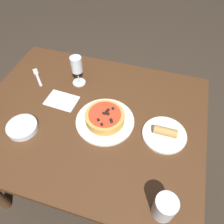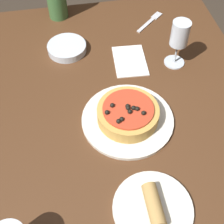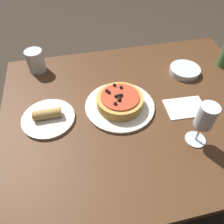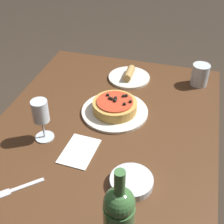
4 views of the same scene
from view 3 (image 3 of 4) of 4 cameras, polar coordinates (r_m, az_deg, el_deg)
The scene contains 9 objects.
ground_plane at distance 1.51m, azimuth 4.86°, elevation -17.48°, with size 14.00×14.00×0.00m, color #382D23.
dining_table at distance 0.99m, azimuth 7.09°, elevation -2.18°, with size 1.14×0.90×0.71m.
dinner_plate at distance 0.90m, azimuth 2.02°, elevation 1.59°, with size 0.29×0.29×0.01m.
pizza at distance 0.88m, azimuth 2.05°, elevation 2.98°, with size 0.19×0.19×0.06m.
wine_glass at distance 0.77m, azimuth 23.22°, elevation -1.53°, with size 0.07×0.07×0.17m.
water_cup at distance 1.13m, azimuth -19.32°, elevation 12.49°, with size 0.08×0.08×0.11m.
side_bowl at distance 1.13m, azimuth 18.44°, elevation 10.28°, with size 0.14×0.14×0.03m.
side_plate at distance 0.89m, azimuth -16.33°, elevation -1.34°, with size 0.21×0.21×0.05m.
paper_napkin at distance 0.95m, azimuth 18.61°, elevation 1.11°, with size 0.17×0.12×0.00m.
Camera 3 is at (-0.26, -0.59, 1.36)m, focal length 35.00 mm.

